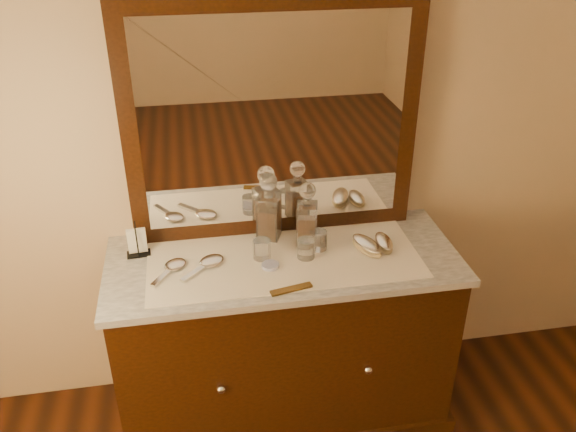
# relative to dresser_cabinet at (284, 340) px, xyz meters

# --- Properties ---
(dresser_cabinet) EXTENTS (1.40, 0.55, 0.82)m
(dresser_cabinet) POSITION_rel_dresser_cabinet_xyz_m (0.00, 0.00, 0.00)
(dresser_cabinet) COLOR black
(dresser_cabinet) RESTS_ON floor
(dresser_plinth) EXTENTS (1.46, 0.59, 0.08)m
(dresser_plinth) POSITION_rel_dresser_cabinet_xyz_m (0.00, 0.00, -0.37)
(dresser_plinth) COLOR black
(dresser_plinth) RESTS_ON floor
(knob_left) EXTENTS (0.04, 0.04, 0.04)m
(knob_left) POSITION_rel_dresser_cabinet_xyz_m (-0.30, -0.28, 0.04)
(knob_left) COLOR silver
(knob_left) RESTS_ON dresser_cabinet
(knob_right) EXTENTS (0.04, 0.04, 0.04)m
(knob_right) POSITION_rel_dresser_cabinet_xyz_m (0.30, -0.28, 0.04)
(knob_right) COLOR silver
(knob_right) RESTS_ON dresser_cabinet
(marble_top) EXTENTS (1.44, 0.59, 0.03)m
(marble_top) POSITION_rel_dresser_cabinet_xyz_m (0.00, 0.00, 0.42)
(marble_top) COLOR silver
(marble_top) RESTS_ON dresser_cabinet
(mirror_frame) EXTENTS (1.20, 0.08, 1.00)m
(mirror_frame) POSITION_rel_dresser_cabinet_xyz_m (0.00, 0.25, 0.94)
(mirror_frame) COLOR black
(mirror_frame) RESTS_ON marble_top
(mirror_glass) EXTENTS (1.06, 0.01, 0.86)m
(mirror_glass) POSITION_rel_dresser_cabinet_xyz_m (0.00, 0.21, 0.94)
(mirror_glass) COLOR white
(mirror_glass) RESTS_ON marble_top
(lace_runner) EXTENTS (1.10, 0.45, 0.00)m
(lace_runner) POSITION_rel_dresser_cabinet_xyz_m (0.00, -0.02, 0.44)
(lace_runner) COLOR white
(lace_runner) RESTS_ON marble_top
(pin_dish) EXTENTS (0.07, 0.07, 0.01)m
(pin_dish) POSITION_rel_dresser_cabinet_xyz_m (-0.06, -0.06, 0.45)
(pin_dish) COLOR white
(pin_dish) RESTS_ON lace_runner
(comb) EXTENTS (0.17, 0.06, 0.01)m
(comb) POSITION_rel_dresser_cabinet_xyz_m (-0.01, -0.23, 0.45)
(comb) COLOR brown
(comb) RESTS_ON lace_runner
(napkin_rack) EXTENTS (0.10, 0.06, 0.14)m
(napkin_rack) POSITION_rel_dresser_cabinet_xyz_m (-0.58, 0.13, 0.50)
(napkin_rack) COLOR black
(napkin_rack) RESTS_ON marble_top
(decanter_left) EXTENTS (0.12, 0.12, 0.30)m
(decanter_left) POSITION_rel_dresser_cabinet_xyz_m (-0.03, 0.17, 0.56)
(decanter_left) COLOR brown
(decanter_left) RESTS_ON lace_runner
(decanter_right) EXTENTS (0.10, 0.10, 0.28)m
(decanter_right) POSITION_rel_dresser_cabinet_xyz_m (0.12, 0.10, 0.55)
(decanter_right) COLOR brown
(decanter_right) RESTS_ON lace_runner
(brush_near) EXTENTS (0.13, 0.19, 0.05)m
(brush_near) POSITION_rel_dresser_cabinet_xyz_m (0.35, -0.01, 0.47)
(brush_near) COLOR tan
(brush_near) RESTS_ON lace_runner
(brush_far) EXTENTS (0.07, 0.15, 0.04)m
(brush_far) POSITION_rel_dresser_cabinet_xyz_m (0.43, 0.00, 0.46)
(brush_far) COLOR tan
(brush_far) RESTS_ON lace_runner
(hand_mirror_outer) EXTENTS (0.16, 0.20, 0.02)m
(hand_mirror_outer) POSITION_rel_dresser_cabinet_xyz_m (-0.45, -0.01, 0.45)
(hand_mirror_outer) COLOR silver
(hand_mirror_outer) RESTS_ON lace_runner
(hand_mirror_inner) EXTENTS (0.20, 0.19, 0.02)m
(hand_mirror_inner) POSITION_rel_dresser_cabinet_xyz_m (-0.31, -0.01, 0.45)
(hand_mirror_inner) COLOR silver
(hand_mirror_inner) RESTS_ON lace_runner
(tumblers) EXTENTS (0.31, 0.13, 0.08)m
(tumblers) POSITION_rel_dresser_cabinet_xyz_m (0.05, 0.01, 0.48)
(tumblers) COLOR white
(tumblers) RESTS_ON lace_runner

